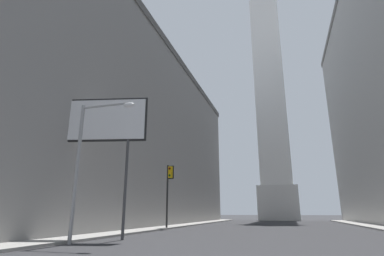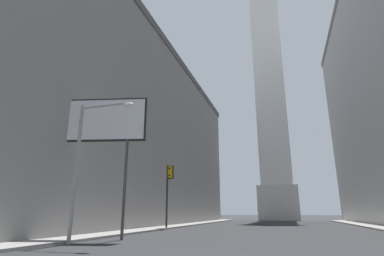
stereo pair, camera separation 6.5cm
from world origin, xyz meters
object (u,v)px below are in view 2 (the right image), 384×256
at_px(obelisk, 268,65).
at_px(billboard_sign, 92,123).
at_px(traffic_light_mid_left, 168,186).
at_px(street_lamp, 87,153).

xyz_separation_m(obelisk, billboard_sign, (-10.03, -50.79, -28.01)).
bearing_deg(obelisk, billboard_sign, -101.17).
distance_m(obelisk, billboard_sign, 58.86).
distance_m(traffic_light_mid_left, street_lamp, 14.55).
distance_m(obelisk, street_lamp, 61.94).
bearing_deg(billboard_sign, street_lamp, -56.08).
bearing_deg(traffic_light_mid_left, street_lamp, -86.01).
bearing_deg(traffic_light_mid_left, billboard_sign, -93.10).
relative_size(traffic_light_mid_left, street_lamp, 0.83).
xyz_separation_m(street_lamp, billboard_sign, (-1.66, 2.47, 2.49)).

